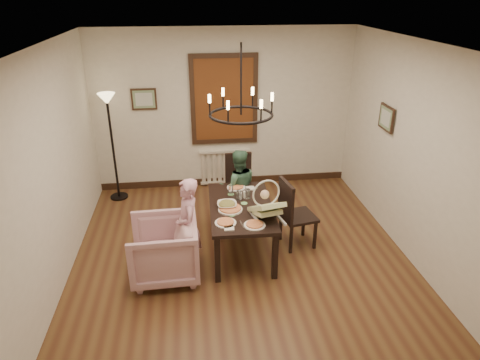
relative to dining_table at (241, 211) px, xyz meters
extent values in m
cube|color=brown|center=(-0.02, -0.28, -0.61)|extent=(4.50, 5.00, 0.01)
cube|color=white|center=(-0.02, -0.28, 2.19)|extent=(4.50, 5.00, 0.01)
cube|color=beige|center=(-0.02, 2.22, 0.79)|extent=(4.50, 0.01, 2.80)
cube|color=beige|center=(-2.27, -0.28, 0.79)|extent=(0.01, 5.00, 2.80)
cube|color=beige|center=(2.23, -0.28, 0.79)|extent=(0.01, 5.00, 2.80)
cube|color=black|center=(0.00, 0.00, 0.06)|extent=(0.88, 1.51, 0.05)
cube|color=black|center=(-0.38, -0.67, -0.29)|extent=(0.07, 0.07, 0.65)
cube|color=black|center=(-0.34, 0.69, -0.29)|extent=(0.07, 0.07, 0.65)
cube|color=black|center=(0.34, -0.69, -0.29)|extent=(0.07, 0.07, 0.65)
cube|color=black|center=(0.38, 0.67, -0.29)|extent=(0.07, 0.07, 0.65)
imported|color=#CC9C9E|center=(-1.03, -0.46, -0.23)|extent=(0.87, 0.85, 0.77)
imported|color=#CD90A4|center=(-0.71, -0.36, -0.08)|extent=(0.29, 0.41, 1.06)
imported|color=#3D664E|center=(0.05, 0.75, -0.11)|extent=(0.51, 0.41, 1.00)
imported|color=white|center=(-0.19, -0.03, 0.12)|extent=(0.31, 0.31, 0.08)
cylinder|color=tan|center=(-0.16, -0.11, 0.10)|extent=(0.32, 0.32, 0.04)
cylinder|color=silver|center=(-0.01, 0.17, 0.15)|extent=(0.07, 0.07, 0.14)
cube|color=#5A2D12|center=(-0.02, 2.18, 0.99)|extent=(1.00, 0.03, 1.40)
cube|color=black|center=(-1.37, 2.19, 1.04)|extent=(0.42, 0.03, 0.36)
cube|color=black|center=(2.19, 0.62, 1.04)|extent=(0.03, 0.42, 0.36)
torus|color=black|center=(0.00, 0.00, 1.34)|extent=(0.80, 0.80, 0.04)
camera|label=1|loc=(-0.64, -5.04, 2.77)|focal=32.00mm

